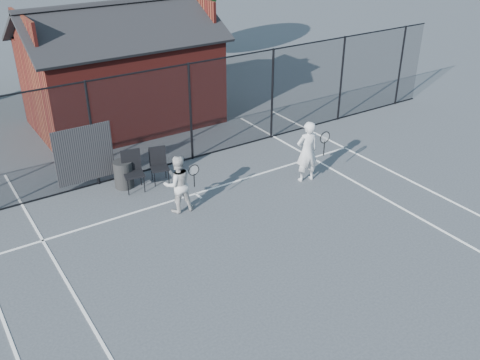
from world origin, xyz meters
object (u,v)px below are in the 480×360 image
chair_left (134,172)px  waste_bin (124,174)px  player_front (307,151)px  clubhouse (122,78)px  player_back (178,184)px  chair_right (160,166)px

chair_left → waste_bin: bearing=126.4°
player_front → waste_bin: 5.13m
player_front → waste_bin: size_ratio=2.30×
clubhouse → player_back: (-1.27, -6.53, -0.84)m
player_front → chair_right: size_ratio=1.79×
waste_bin → chair_left: bearing=-64.9°
clubhouse → chair_left: bearing=-110.1°
player_back → chair_right: 1.71m
clubhouse → chair_right: bearing=-101.6°
clubhouse → player_back: size_ratio=4.24×
chair_right → waste_bin: chair_right is taller
player_front → player_back: size_ratio=1.16×
player_back → waste_bin: 2.12m
player_back → chair_right: bearing=80.7°
chair_right → player_front: bearing=-17.7°
clubhouse → player_front: (2.52, -7.00, -0.71)m
clubhouse → chair_left: 5.32m
clubhouse → player_front: clubhouse is taller
player_front → waste_bin: (-4.47, 2.45, -0.51)m
chair_right → player_back: bearing=-85.5°
chair_left → chair_right: size_ratio=1.11×
player_front → chair_right: bearing=148.6°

